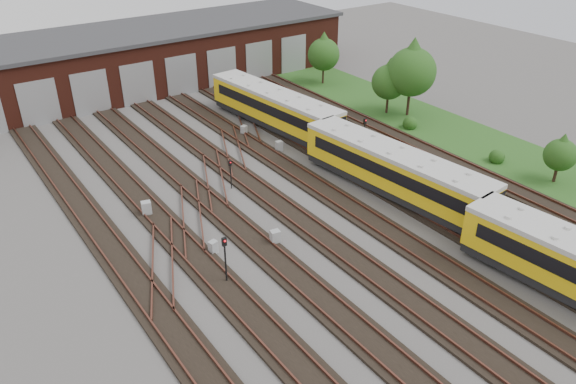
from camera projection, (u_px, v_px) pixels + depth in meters
ground at (373, 247)px, 36.49m from camera, size 120.00×120.00×0.00m
track_network at (365, 242)px, 36.77m from camera, size 30.40×70.00×0.33m
maintenance_shed at (134, 58)px, 63.47m from camera, size 51.00×12.50×6.35m
grass_verge at (449, 132)px, 53.16m from camera, size 8.00×55.00×0.05m
metro_train at (395, 171)px, 41.62m from camera, size 4.45×48.31×3.33m
signal_mast_0 at (231, 170)px, 42.69m from camera, size 0.22×0.21×2.39m
signal_mast_1 at (225, 254)px, 32.28m from camera, size 0.28×0.26×3.19m
signal_mast_2 at (302, 128)px, 49.17m from camera, size 0.26×0.25×2.87m
signal_mast_3 at (364, 130)px, 48.75m from camera, size 0.28×0.26×2.94m
relay_cabinet_0 at (213, 247)px, 35.71m from camera, size 0.62×0.55×0.89m
relay_cabinet_1 at (147, 209)px, 39.68m from camera, size 0.78×0.70×1.10m
relay_cabinet_2 at (275, 237)px, 36.57m from camera, size 0.69×0.60×1.01m
relay_cabinet_3 at (279, 146)px, 49.18m from camera, size 0.57×0.48×0.94m
relay_cabinet_4 at (244, 130)px, 52.35m from camera, size 0.66×0.61×0.89m
tree_0 at (324, 51)px, 63.84m from camera, size 3.64×3.64×6.04m
tree_1 at (389, 78)px, 55.63m from camera, size 3.49×3.49×5.78m
tree_2 at (412, 66)px, 54.43m from camera, size 4.77×4.77×7.90m
tree_3 at (561, 151)px, 43.06m from camera, size 2.51×2.51×4.17m
bush_0 at (497, 155)px, 47.16m from camera, size 1.32×1.32×1.32m
bush_1 at (410, 122)px, 53.57m from camera, size 1.39×1.39×1.39m
bush_2 at (300, 60)px, 70.96m from camera, size 1.83×1.83×1.83m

